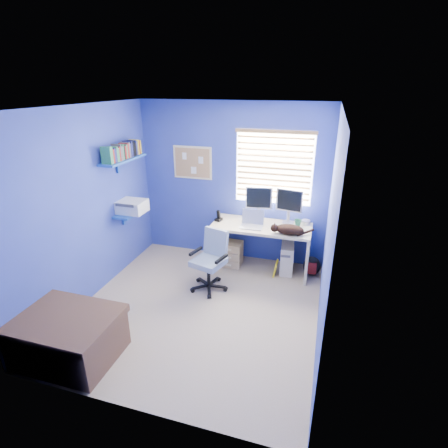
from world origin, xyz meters
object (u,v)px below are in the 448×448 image
(laptop, at_px, (252,220))
(office_chair, at_px, (210,268))
(cat, at_px, (290,229))
(tower_pc, at_px, (287,257))
(desk, at_px, (260,247))

(laptop, height_order, office_chair, laptop)
(cat, bearing_deg, office_chair, -161.88)
(tower_pc, bearing_deg, desk, -176.77)
(desk, xyz_separation_m, office_chair, (-0.57, -0.73, -0.05))
(cat, relative_size, tower_pc, 0.89)
(laptop, distance_m, tower_pc, 0.84)
(office_chair, bearing_deg, desk, 52.19)
(laptop, height_order, cat, laptop)
(office_chair, bearing_deg, laptop, 54.81)
(tower_pc, bearing_deg, laptop, -167.69)
(desk, bearing_deg, tower_pc, 8.90)
(desk, xyz_separation_m, tower_pc, (0.41, 0.06, -0.14))
(tower_pc, height_order, office_chair, office_chair)
(desk, xyz_separation_m, laptop, (-0.13, -0.11, 0.48))
(cat, height_order, office_chair, cat)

